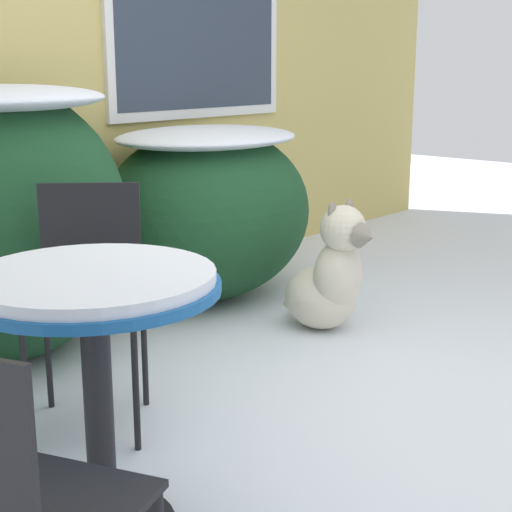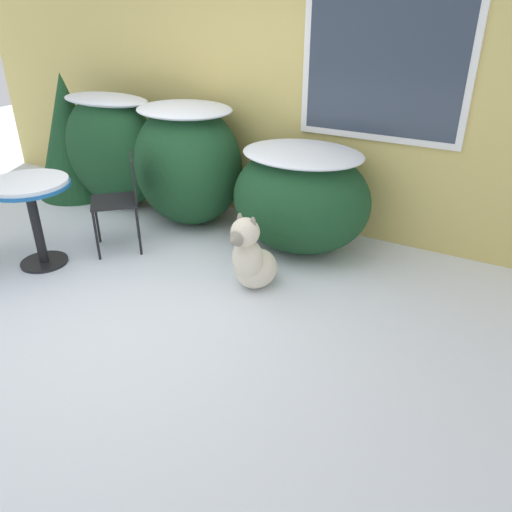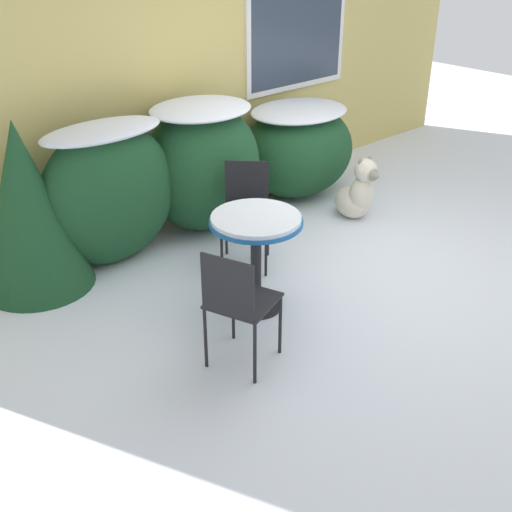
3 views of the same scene
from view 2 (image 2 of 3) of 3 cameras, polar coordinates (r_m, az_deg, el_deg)
name	(u,v)px [view 2 (image 2 of 3)]	position (r m, az deg, el deg)	size (l,w,h in m)	color
ground_plane	(129,306)	(4.12, -14.27, -5.59)	(16.00, 16.00, 0.00)	silver
house_wall	(270,55)	(5.24, 1.61, 21.94)	(8.00, 0.10, 3.34)	tan
shrub_left	(112,149)	(5.95, -16.13, 11.69)	(1.28, 0.66, 1.27)	#194223
shrub_middle	(188,162)	(5.30, -7.81, 10.58)	(1.17, 1.00, 1.26)	#194223
shrub_right	(301,196)	(4.70, 5.14, 6.80)	(1.32, 1.07, 1.00)	#194223
evergreen_bush	(70,136)	(6.49, -20.48, 12.74)	(0.92, 0.92, 1.43)	#194223
patio_table	(30,199)	(4.77, -24.38, 6.00)	(0.71, 0.71, 0.80)	black
patio_chair_near_table	(121,197)	(4.86, -15.14, 6.53)	(0.59, 0.59, 0.91)	black
dog	(252,260)	(4.10, -0.48, -0.44)	(0.39, 0.62, 0.69)	beige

